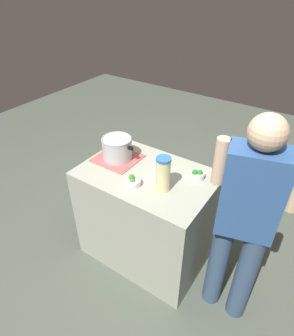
{
  "coord_description": "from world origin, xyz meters",
  "views": [
    {
      "loc": [
        1.0,
        -1.48,
        2.19
      ],
      "look_at": [
        0.0,
        0.0,
        0.95
      ],
      "focal_mm": 30.77,
      "sensor_mm": 36.0,
      "label": 1
    }
  ],
  "objects": [
    {
      "name": "person_cook",
      "position": [
        0.79,
        -0.1,
        0.9
      ],
      "size": [
        0.5,
        0.28,
        1.62
      ],
      "color": "#374E6C",
      "rests_on": "ground_plane"
    },
    {
      "name": "dish_cloth",
      "position": [
        -0.32,
        0.04,
        0.9
      ],
      "size": [
        0.35,
        0.33,
        0.01
      ],
      "primitive_type": "cube",
      "color": "#BC5553",
      "rests_on": "counter_slab"
    },
    {
      "name": "counter_slab",
      "position": [
        0.0,
        0.0,
        0.45
      ],
      "size": [
        1.04,
        0.7,
        0.9
      ],
      "primitive_type": "cube",
      "color": "#989E8B",
      "rests_on": "ground_plane"
    },
    {
      "name": "broccoli_bowl_back",
      "position": [
        0.1,
        0.04,
        0.93
      ],
      "size": [
        0.12,
        0.12,
        0.08
      ],
      "color": "silver",
      "rests_on": "counter_slab"
    },
    {
      "name": "ground_plane",
      "position": [
        0.0,
        0.0,
        0.0
      ],
      "size": [
        8.0,
        8.0,
        0.0
      ],
      "primitive_type": "plane",
      "color": "#4A5347"
    },
    {
      "name": "broccoli_bowl_front",
      "position": [
        -0.01,
        -0.17,
        0.92
      ],
      "size": [
        0.12,
        0.12,
        0.07
      ],
      "color": "silver",
      "rests_on": "counter_slab"
    },
    {
      "name": "lemonade_pitcher",
      "position": [
        0.2,
        -0.1,
        1.03
      ],
      "size": [
        0.1,
        0.1,
        0.27
      ],
      "color": "beige",
      "rests_on": "counter_slab"
    },
    {
      "name": "cooking_pot",
      "position": [
        -0.32,
        0.04,
        1.0
      ],
      "size": [
        0.31,
        0.25,
        0.18
      ],
      "color": "#B7B7BC",
      "rests_on": "dish_cloth"
    },
    {
      "name": "broccoli_bowl_center",
      "position": [
        0.35,
        0.16,
        0.93
      ],
      "size": [
        0.11,
        0.11,
        0.08
      ],
      "color": "silver",
      "rests_on": "counter_slab"
    }
  ]
}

